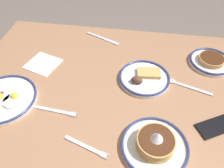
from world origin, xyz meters
TOP-DOWN VIEW (x-y plane):
  - ground_plane at (0.00, 0.00)m, footprint 6.00×6.00m
  - dining_table at (0.00, 0.00)m, footprint 1.36×0.95m
  - plate_near_main at (-0.14, -0.06)m, footprint 0.24×0.24m
  - plate_center_pancakes at (0.44, 0.15)m, footprint 0.28×0.28m
  - plate_far_companion at (-0.47, -0.23)m, footprint 0.21×0.21m
  - plate_far_side at (-0.20, 0.28)m, footprint 0.24×0.24m
  - cell_phone at (-0.43, 0.15)m, footprint 0.16×0.13m
  - paper_napkin at (0.36, -0.10)m, footprint 0.19×0.18m
  - fork_near at (0.20, 0.17)m, footprint 0.19×0.03m
  - fork_far at (0.04, 0.31)m, footprint 0.18×0.07m
  - butter_knife at (0.11, -0.36)m, footprint 0.20×0.10m
  - tea_spoon at (-0.32, -0.05)m, footprint 0.20×0.08m

SIDE VIEW (x-z plane):
  - ground_plane at x=0.00m, z-range 0.00..0.00m
  - dining_table at x=0.00m, z-range 0.26..0.99m
  - paper_napkin at x=0.36m, z-range 0.73..0.74m
  - butter_knife at x=0.11m, z-range 0.73..0.74m
  - fork_near at x=0.20m, z-range 0.73..0.74m
  - fork_far at x=0.04m, z-range 0.73..0.74m
  - cell_phone at x=-0.43m, z-range 0.73..0.74m
  - tea_spoon at x=-0.32m, z-range 0.73..0.74m
  - plate_center_pancakes at x=0.44m, z-range 0.72..0.76m
  - plate_near_main at x=-0.14m, z-range 0.72..0.77m
  - plate_far_companion at x=-0.47m, z-range 0.73..0.77m
  - plate_far_side at x=-0.20m, z-range 0.71..0.80m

